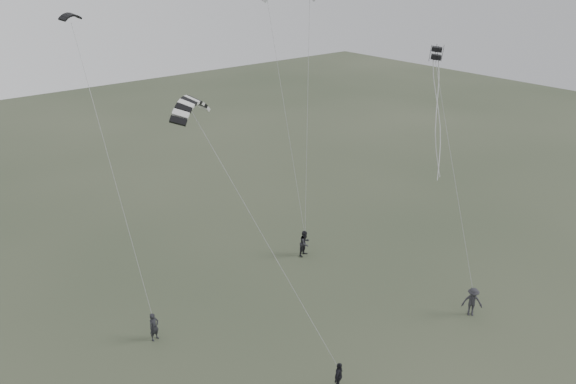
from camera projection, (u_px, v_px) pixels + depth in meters
ground at (339, 352)px, 29.14m from camera, size 140.00×140.00×0.00m
flyer_left at (154, 327)px, 29.78m from camera, size 0.66×0.51×1.61m
flyer_right at (305, 243)px, 38.18m from camera, size 1.03×0.88×1.82m
flyer_center at (339, 377)px, 26.33m from camera, size 0.96×0.71×1.51m
flyer_far at (472, 302)px, 31.79m from camera, size 1.25×1.28×1.76m
kite_dark_small at (70, 15)px, 28.61m from camera, size 1.40×1.09×0.55m
kite_striped at (190, 101)px, 24.12m from camera, size 2.86×2.43×1.28m
kite_box at (436, 53)px, 31.86m from camera, size 0.84×0.86×0.74m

